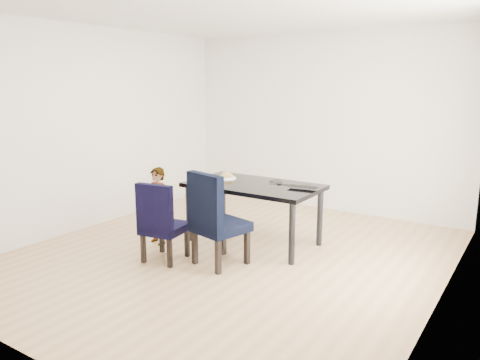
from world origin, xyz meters
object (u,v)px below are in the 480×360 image
Objects in this scene: plate at (226,178)px; laptop at (304,187)px; chair_left at (165,221)px; chair_right at (221,218)px; dining_table at (253,214)px; child at (158,206)px.

laptop reaches higher than plate.
chair_left is 0.87× the size of chair_right.
chair_left reaches higher than laptop.
laptop is at bearing 12.29° from dining_table.
chair_left is 1.14m from plate.
laptop is (1.14, 1.15, 0.31)m from chair_left.
plate is (0.51, 0.73, 0.28)m from child.
dining_table is at bearing -9.43° from plate.
chair_right is 1.09× the size of child.
chair_right is 1.05m from child.
child is 0.93m from plate.
chair_left is (-0.53, -1.02, 0.08)m from dining_table.
chair_right is at bearing 5.88° from child.
plate is at bearing -3.67° from laptop.
laptop is at bearing 39.22° from child.
child reaches higher than chair_left.
chair_left reaches higher than plate.
plate is 1.07m from laptop.
child reaches higher than dining_table.
child is (-0.98, -0.65, 0.10)m from dining_table.
chair_right is 3.01× the size of laptop.
laptop is at bearing 3.01° from plate.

